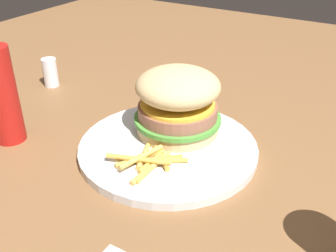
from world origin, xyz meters
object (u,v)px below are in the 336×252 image
at_px(ketchup_bottle, 2,96).
at_px(salt_shaker, 50,72).
at_px(fries_pile, 149,160).
at_px(plate, 168,148).
at_px(sandwich, 178,101).

relative_size(ketchup_bottle, salt_shaker, 2.65).
bearing_deg(fries_pile, plate, 1.88).
distance_m(sandwich, fries_pile, 0.10).
distance_m(fries_pile, salt_shaker, 0.34).
bearing_deg(plate, ketchup_bottle, 112.73).
distance_m(plate, fries_pile, 0.05).
height_order(plate, fries_pile, fries_pile).
distance_m(plate, sandwich, 0.07).
relative_size(plate, ketchup_bottle, 1.76).
bearing_deg(ketchup_bottle, salt_shaker, 27.70).
relative_size(fries_pile, ketchup_bottle, 0.70).
height_order(plate, sandwich, sandwich).
bearing_deg(fries_pile, ketchup_bottle, 100.14).
xyz_separation_m(plate, salt_shaker, (0.08, 0.31, 0.02)).
bearing_deg(fries_pile, sandwich, 5.62).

